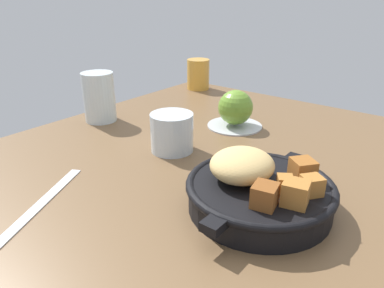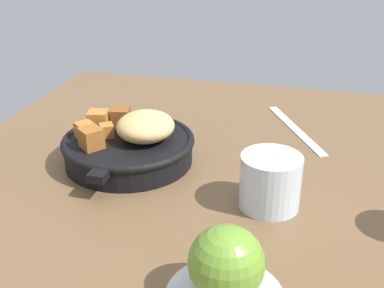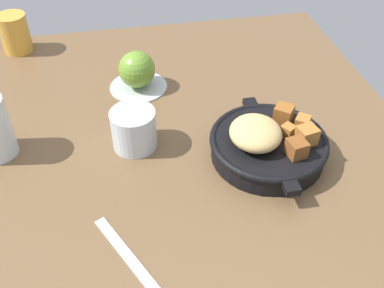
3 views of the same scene
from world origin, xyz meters
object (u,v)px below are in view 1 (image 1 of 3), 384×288
object	(u,v)px
cast_iron_skillet	(258,189)
water_glass_tall	(99,97)
red_apple	(235,107)
water_glass_short	(172,132)
juice_glass_amber	(198,74)
butter_knife	(38,206)

from	to	relation	value
cast_iron_skillet	water_glass_tall	bearing A→B (deg)	77.86
red_apple	water_glass_short	distance (cm)	18.71
water_glass_tall	water_glass_short	size ratio (longest dim) A/B	1.40
water_glass_tall	juice_glass_amber	bearing A→B (deg)	-0.21
cast_iron_skillet	butter_knife	size ratio (longest dim) A/B	1.11
red_apple	water_glass_short	world-z (taller)	red_apple
water_glass_short	cast_iron_skillet	bearing A→B (deg)	-108.53
red_apple	water_glass_tall	world-z (taller)	water_glass_tall
cast_iron_skillet	juice_glass_amber	size ratio (longest dim) A/B	2.77
butter_knife	water_glass_tall	distance (cm)	37.15
red_apple	butter_knife	xyz separation A→B (cm)	(-45.15, 4.49, -4.27)
red_apple	juice_glass_amber	xyz separation A→B (cm)	(21.36, 26.70, 0.05)
juice_glass_amber	water_glass_short	size ratio (longest dim) A/B	1.11
water_glass_tall	juice_glass_amber	distance (cm)	37.37
cast_iron_skillet	juice_glass_amber	bearing A→B (deg)	44.60
butter_knife	juice_glass_amber	distance (cm)	70.26
water_glass_tall	butter_knife	bearing A→B (deg)	-142.53
water_glass_short	butter_knife	bearing A→B (deg)	175.57
red_apple	water_glass_tall	distance (cm)	31.26
red_apple	water_glass_tall	xyz separation A→B (cm)	(-15.99, 26.84, 1.21)
cast_iron_skillet	butter_knife	world-z (taller)	cast_iron_skillet
water_glass_short	juice_glass_amber	bearing A→B (deg)	31.32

